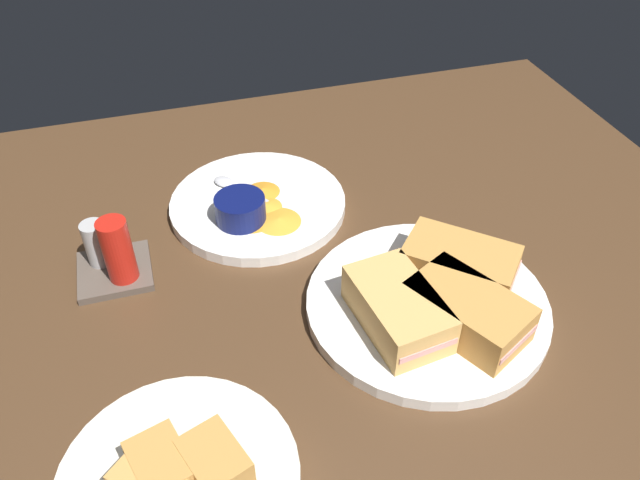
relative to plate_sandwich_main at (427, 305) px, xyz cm
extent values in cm
cube|color=#4C331E|center=(2.93, 6.95, -2.30)|extent=(110.00, 110.00, 3.00)
cylinder|color=white|center=(0.00, 0.00, 0.00)|extent=(28.59, 28.59, 1.60)
cube|color=tan|center=(-2.32, 4.91, 3.20)|extent=(13.86, 9.19, 4.80)
cube|color=#DB938E|center=(-2.32, 4.91, 3.20)|extent=(14.04, 8.62, 0.80)
cube|color=#C68C42|center=(-4.91, -2.32, 3.20)|extent=(15.04, 12.72, 4.80)
cube|color=#DB938E|center=(-4.91, -2.32, 3.20)|extent=(14.99, 12.30, 0.80)
cube|color=#C68C42|center=(2.32, -4.91, 3.20)|extent=(14.39, 14.71, 4.80)
cube|color=#DB938E|center=(2.32, -4.91, 3.20)|extent=(14.12, 14.49, 0.80)
cylinder|color=#0C144C|center=(1.81, -6.17, 2.84)|extent=(7.48, 7.48, 4.09)
cylinder|color=black|center=(1.81, -6.17, 4.49)|extent=(6.13, 6.13, 0.60)
cube|color=silver|center=(-0.36, 3.58, 1.05)|extent=(1.97, 5.54, 0.40)
ellipsoid|color=silver|center=(0.83, -1.79, 1.20)|extent=(2.84, 3.60, 0.80)
cylinder|color=white|center=(25.03, 14.88, 0.00)|extent=(24.78, 24.78, 1.60)
cylinder|color=#0C144C|center=(21.32, 17.98, 2.57)|extent=(6.83, 6.83, 3.54)
cylinder|color=olive|center=(21.32, 17.98, 3.94)|extent=(5.60, 5.60, 0.60)
cube|color=silver|center=(25.81, 15.46, 1.05)|extent=(4.89, 3.93, 0.40)
ellipsoid|color=silver|center=(30.22, 18.75, 1.20)|extent=(3.88, 3.68, 0.80)
cone|color=orange|center=(21.12, 16.54, 1.10)|extent=(8.68, 8.68, 0.60)
cone|color=gold|center=(23.07, 14.24, 1.10)|extent=(5.93, 5.93, 0.60)
cone|color=gold|center=(23.13, 16.50, 1.10)|extent=(5.67, 5.67, 0.60)
cone|color=gold|center=(19.42, 13.24, 1.10)|extent=(6.34, 6.34, 0.60)
cone|color=orange|center=(26.74, 13.78, 1.10)|extent=(6.67, 6.67, 0.60)
cube|color=#C68C42|center=(-15.55, 31.79, 4.66)|extent=(6.99, 5.91, 4.92)
cube|color=#C68C42|center=(-16.45, 27.44, 4.71)|extent=(7.15, 6.19, 5.02)
cube|color=brown|center=(16.96, 35.15, -0.30)|extent=(9.00, 9.00, 1.00)
cylinder|color=red|center=(15.16, 33.95, 4.45)|extent=(3.60, 3.60, 8.50)
cylinder|color=#B2B2B2|center=(18.76, 36.55, 3.20)|extent=(3.00, 3.00, 6.00)
camera|label=1|loc=(-46.21, 27.09, 54.50)|focal=35.56mm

